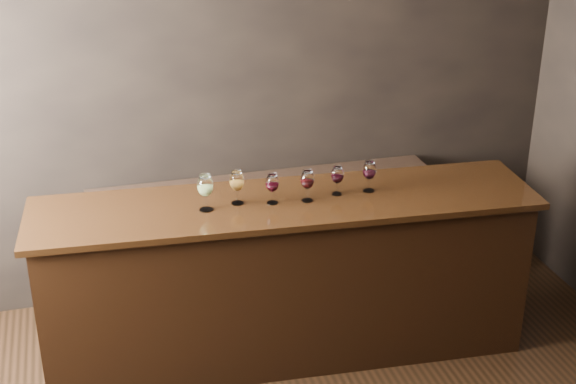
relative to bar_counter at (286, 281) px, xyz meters
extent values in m
cube|color=black|center=(-0.37, 0.91, 0.91)|extent=(5.00, 0.02, 2.80)
cube|color=black|center=(0.00, 0.00, 0.00)|extent=(2.83, 0.80, 0.98)
cube|color=black|center=(0.00, 0.00, 0.51)|extent=(2.93, 0.88, 0.04)
cube|color=black|center=(0.04, 0.69, -0.08)|extent=(2.29, 0.40, 0.83)
cylinder|color=white|center=(-0.46, -0.01, 0.53)|extent=(0.07, 0.07, 0.00)
cylinder|color=white|center=(-0.46, -0.01, 0.57)|extent=(0.01, 0.01, 0.08)
ellipsoid|color=white|center=(-0.46, -0.01, 0.67)|extent=(0.09, 0.09, 0.13)
cylinder|color=white|center=(-0.46, -0.01, 0.73)|extent=(0.07, 0.07, 0.01)
ellipsoid|color=#B6C468|center=(-0.46, -0.01, 0.65)|extent=(0.07, 0.07, 0.06)
cylinder|color=white|center=(-0.27, 0.03, 0.53)|extent=(0.07, 0.07, 0.00)
cylinder|color=white|center=(-0.27, 0.03, 0.57)|extent=(0.01, 0.01, 0.07)
ellipsoid|color=white|center=(-0.27, 0.03, 0.66)|extent=(0.08, 0.08, 0.12)
cylinder|color=white|center=(-0.27, 0.03, 0.72)|extent=(0.06, 0.06, 0.01)
ellipsoid|color=orange|center=(-0.27, 0.03, 0.64)|extent=(0.07, 0.07, 0.05)
cylinder|color=white|center=(-0.08, -0.01, 0.53)|extent=(0.06, 0.06, 0.00)
cylinder|color=white|center=(-0.08, -0.01, 0.56)|extent=(0.01, 0.01, 0.07)
ellipsoid|color=white|center=(-0.08, -0.01, 0.65)|extent=(0.08, 0.08, 0.11)
cylinder|color=white|center=(-0.08, -0.01, 0.70)|extent=(0.06, 0.06, 0.01)
ellipsoid|color=black|center=(-0.08, -0.01, 0.63)|extent=(0.06, 0.06, 0.05)
cylinder|color=white|center=(0.11, -0.04, 0.53)|extent=(0.07, 0.07, 0.00)
cylinder|color=white|center=(0.11, -0.04, 0.57)|extent=(0.01, 0.01, 0.07)
ellipsoid|color=white|center=(0.11, -0.04, 0.66)|extent=(0.08, 0.08, 0.11)
cylinder|color=white|center=(0.11, -0.04, 0.71)|extent=(0.06, 0.06, 0.01)
ellipsoid|color=black|center=(0.11, -0.04, 0.64)|extent=(0.06, 0.06, 0.05)
cylinder|color=white|center=(0.30, 0.00, 0.53)|extent=(0.06, 0.06, 0.00)
cylinder|color=white|center=(0.30, 0.00, 0.56)|extent=(0.01, 0.01, 0.06)
ellipsoid|color=white|center=(0.30, 0.00, 0.65)|extent=(0.07, 0.07, 0.10)
cylinder|color=white|center=(0.30, 0.00, 0.69)|extent=(0.05, 0.05, 0.01)
ellipsoid|color=black|center=(0.30, 0.00, 0.63)|extent=(0.06, 0.06, 0.05)
cylinder|color=white|center=(0.50, 0.00, 0.53)|extent=(0.07, 0.07, 0.00)
cylinder|color=white|center=(0.50, 0.00, 0.57)|extent=(0.01, 0.01, 0.07)
ellipsoid|color=white|center=(0.50, 0.00, 0.66)|extent=(0.08, 0.08, 0.11)
cylinder|color=white|center=(0.50, 0.00, 0.71)|extent=(0.06, 0.06, 0.01)
ellipsoid|color=black|center=(0.50, 0.00, 0.64)|extent=(0.06, 0.06, 0.05)
camera|label=1|loc=(-1.08, -3.97, 2.44)|focal=50.00mm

